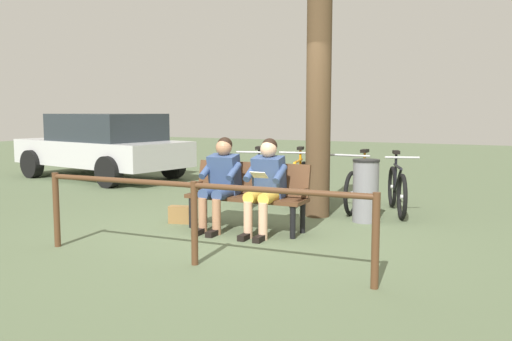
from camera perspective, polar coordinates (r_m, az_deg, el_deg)
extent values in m
plane|color=#566647|center=(6.95, -1.49, -6.53)|extent=(40.00, 40.00, 0.00)
cube|color=#51331E|center=(6.99, -1.08, -2.90)|extent=(1.60, 0.46, 0.05)
cube|color=#51331E|center=(7.12, -0.40, -0.81)|extent=(1.60, 0.15, 0.42)
cube|color=#51331E|center=(6.67, 4.77, -2.19)|extent=(0.06, 0.40, 0.05)
cube|color=#51331E|center=(7.34, -6.40, -1.43)|extent=(0.06, 0.40, 0.05)
cylinder|color=black|center=(6.59, 3.89, -5.47)|extent=(0.07, 0.07, 0.40)
cylinder|color=black|center=(7.23, -6.81, -4.44)|extent=(0.07, 0.07, 0.40)
cylinder|color=black|center=(6.90, 4.94, -4.94)|extent=(0.07, 0.07, 0.40)
cylinder|color=black|center=(7.52, -5.43, -4.01)|extent=(0.07, 0.07, 0.40)
cube|color=#334772|center=(6.83, 1.39, -0.70)|extent=(0.38, 0.31, 0.55)
sphere|color=#D8A884|center=(6.78, 1.33, 2.26)|extent=(0.21, 0.21, 0.21)
sphere|color=black|center=(6.80, 1.43, 2.58)|extent=(0.20, 0.20, 0.20)
cylinder|color=gold|center=(6.64, 1.47, -2.82)|extent=(0.15, 0.40, 0.15)
cylinder|color=#D8A884|center=(6.51, 0.74, -5.38)|extent=(0.11, 0.11, 0.45)
cube|color=black|center=(6.46, 0.37, -7.19)|extent=(0.09, 0.22, 0.07)
cylinder|color=#334772|center=(6.64, 2.54, -0.37)|extent=(0.09, 0.31, 0.23)
cylinder|color=gold|center=(6.72, -0.09, -2.70)|extent=(0.15, 0.40, 0.15)
cylinder|color=#D8A884|center=(6.59, -0.84, -5.22)|extent=(0.11, 0.11, 0.45)
cube|color=black|center=(6.55, -1.23, -7.01)|extent=(0.09, 0.22, 0.07)
cylinder|color=#334772|center=(6.80, -0.56, -0.20)|extent=(0.09, 0.31, 0.23)
cube|color=silver|center=(6.55, 0.32, -0.47)|extent=(0.20, 0.12, 0.09)
cube|color=#334772|center=(7.11, -3.32, -0.42)|extent=(0.38, 0.31, 0.55)
sphere|color=#A87554|center=(7.06, -3.42, 2.42)|extent=(0.21, 0.21, 0.21)
sphere|color=black|center=(7.09, -3.30, 2.73)|extent=(0.20, 0.20, 0.20)
cylinder|color=#334772|center=(6.92, -3.38, -2.45)|extent=(0.15, 0.40, 0.15)
cylinder|color=#A87554|center=(6.80, -4.18, -4.89)|extent=(0.11, 0.11, 0.45)
cube|color=black|center=(6.75, -4.59, -6.62)|extent=(0.09, 0.22, 0.07)
cylinder|color=#334772|center=(6.91, -2.35, -0.10)|extent=(0.09, 0.31, 0.23)
cylinder|color=#334772|center=(7.02, -4.81, -2.34)|extent=(0.15, 0.40, 0.15)
cylinder|color=#A87554|center=(6.90, -5.63, -4.74)|extent=(0.11, 0.11, 0.45)
cube|color=black|center=(6.85, -6.05, -6.44)|extent=(0.09, 0.22, 0.07)
cylinder|color=#334772|center=(7.10, -5.21, 0.06)|extent=(0.09, 0.31, 0.23)
cube|color=olive|center=(7.54, -8.00, -4.62)|extent=(0.32, 0.21, 0.24)
cylinder|color=#4C3823|center=(7.89, 6.60, 6.82)|extent=(0.36, 0.36, 3.23)
cylinder|color=slate|center=(7.67, 11.47, -2.21)|extent=(0.35, 0.35, 0.84)
cylinder|color=black|center=(7.62, 11.54, 1.04)|extent=(0.37, 0.37, 0.03)
torus|color=black|center=(7.94, 15.13, -2.69)|extent=(0.28, 0.64, 0.66)
cylinder|color=silver|center=(7.94, 15.13, -2.69)|extent=(0.07, 0.07, 0.06)
torus|color=black|center=(8.94, 14.16, -1.67)|extent=(0.28, 0.64, 0.66)
cylinder|color=silver|center=(8.94, 14.16, -1.67)|extent=(0.07, 0.07, 0.06)
cylinder|color=black|center=(8.39, 14.69, 0.42)|extent=(0.25, 0.61, 0.04)
cylinder|color=black|center=(8.33, 14.73, -1.01)|extent=(0.24, 0.58, 0.43)
cylinder|color=black|center=(8.58, 14.50, 0.01)|extent=(0.04, 0.04, 0.55)
cube|color=black|center=(8.55, 14.55, 1.88)|extent=(0.16, 0.24, 0.05)
cylinder|color=#B2B2B7|center=(7.97, 15.13, 1.33)|extent=(0.46, 0.19, 0.03)
torus|color=black|center=(8.11, 10.02, -2.38)|extent=(0.06, 0.66, 0.66)
cylinder|color=silver|center=(8.11, 10.02, -2.38)|extent=(0.05, 0.06, 0.06)
torus|color=black|center=(9.09, 11.84, -1.48)|extent=(0.06, 0.66, 0.66)
cylinder|color=silver|center=(9.09, 11.84, -1.48)|extent=(0.05, 0.06, 0.06)
cylinder|color=orange|center=(8.55, 11.03, 0.62)|extent=(0.04, 0.63, 0.04)
cylinder|color=orange|center=(8.50, 10.86, -0.77)|extent=(0.04, 0.60, 0.43)
cylinder|color=orange|center=(8.74, 11.34, 0.20)|extent=(0.04, 0.04, 0.55)
cube|color=black|center=(8.71, 11.38, 2.04)|extent=(0.09, 0.22, 0.05)
cylinder|color=#B2B2B7|center=(8.15, 10.30, 1.55)|extent=(0.48, 0.03, 0.03)
torus|color=black|center=(8.20, 7.35, -2.24)|extent=(0.27, 0.65, 0.66)
cylinder|color=silver|center=(8.20, 7.35, -2.24)|extent=(0.07, 0.07, 0.06)
torus|color=black|center=(9.21, 7.39, -1.29)|extent=(0.27, 0.65, 0.66)
cylinder|color=silver|center=(9.21, 7.39, -1.29)|extent=(0.07, 0.07, 0.06)
cylinder|color=#1E519E|center=(8.66, 7.41, 0.75)|extent=(0.24, 0.61, 0.04)
cylinder|color=#1E519E|center=(8.60, 7.39, -0.62)|extent=(0.23, 0.58, 0.43)
cylinder|color=#1E519E|center=(8.85, 7.41, 0.35)|extent=(0.04, 0.04, 0.55)
cube|color=black|center=(8.82, 7.43, 2.16)|extent=(0.15, 0.24, 0.05)
cylinder|color=#B2B2B7|center=(8.24, 7.41, 1.65)|extent=(0.47, 0.18, 0.03)
torus|color=black|center=(8.55, 3.87, -1.85)|extent=(0.19, 0.66, 0.66)
cylinder|color=silver|center=(8.55, 3.87, -1.85)|extent=(0.06, 0.07, 0.06)
torus|color=black|center=(9.54, 5.01, -0.99)|extent=(0.19, 0.66, 0.66)
cylinder|color=silver|center=(9.54, 5.01, -0.99)|extent=(0.06, 0.07, 0.06)
cylinder|color=orange|center=(9.00, 4.49, 1.00)|extent=(0.16, 0.63, 0.04)
cylinder|color=orange|center=(8.94, 4.39, -0.32)|extent=(0.16, 0.59, 0.43)
cylinder|color=orange|center=(9.19, 4.69, 0.61)|extent=(0.04, 0.04, 0.55)
cube|color=black|center=(9.16, 4.71, 2.35)|extent=(0.13, 0.23, 0.05)
cylinder|color=#B2B2B7|center=(8.59, 4.02, 1.88)|extent=(0.48, 0.13, 0.03)
torus|color=black|center=(8.62, -0.67, -1.76)|extent=(0.21, 0.66, 0.66)
cylinder|color=silver|center=(8.62, -0.67, -1.76)|extent=(0.06, 0.07, 0.06)
torus|color=black|center=(9.61, 0.74, -0.92)|extent=(0.21, 0.66, 0.66)
cylinder|color=silver|center=(9.61, 0.74, -0.92)|extent=(0.06, 0.07, 0.06)
cylinder|color=black|center=(9.07, 0.07, 1.06)|extent=(0.18, 0.62, 0.04)
cylinder|color=black|center=(9.01, -0.04, -0.25)|extent=(0.18, 0.59, 0.43)
cylinder|color=black|center=(9.26, 0.32, 0.67)|extent=(0.04, 0.04, 0.55)
cube|color=black|center=(9.23, 0.32, 2.40)|extent=(0.14, 0.23, 0.05)
cylinder|color=#B2B2B7|center=(8.66, -0.52, 1.94)|extent=(0.47, 0.14, 0.03)
cylinder|color=#51331E|center=(4.83, 12.47, -7.26)|extent=(0.07, 0.07, 0.85)
cylinder|color=#51331E|center=(5.47, -6.50, -5.55)|extent=(0.07, 0.07, 0.85)
cylinder|color=#51331E|center=(6.56, -20.28, -3.91)|extent=(0.07, 0.07, 0.85)
cylinder|color=#51331E|center=(5.41, -6.55, -1.55)|extent=(3.62, 0.19, 0.06)
cube|color=silver|center=(12.82, -15.96, 1.86)|extent=(4.45, 2.52, 0.55)
cube|color=#262D33|center=(12.63, -15.48, 4.43)|extent=(2.57, 2.04, 0.60)
cylinder|color=black|center=(13.46, -22.53, 0.65)|extent=(0.67, 0.33, 0.64)
cylinder|color=black|center=(14.47, -16.43, 1.24)|extent=(0.67, 0.33, 0.64)
cylinder|color=black|center=(11.22, -15.27, -0.14)|extent=(0.67, 0.33, 0.64)
cylinder|color=black|center=(12.41, -8.76, 0.62)|extent=(0.67, 0.33, 0.64)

